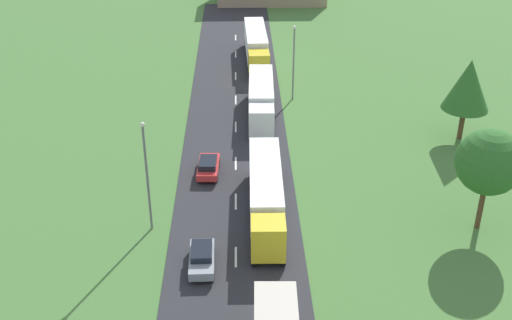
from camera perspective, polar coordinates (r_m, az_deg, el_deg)
road at (r=45.36m, az=-1.78°, el=-10.41°), size 10.00×140.00×0.06m
truck_second at (r=50.68m, az=0.88°, el=-2.88°), size 2.67×13.68×3.47m
truck_third at (r=67.20m, az=0.45°, el=5.45°), size 2.81×12.22×3.48m
truck_fourth at (r=82.64m, az=0.02°, el=10.09°), size 2.82×13.84×3.71m
car_third at (r=46.08m, az=-4.78°, el=-8.53°), size 1.83×4.10×1.45m
car_fourth at (r=57.06m, az=-4.20°, el=-0.53°), size 1.95×4.22×1.43m
lamppost_second at (r=48.23m, az=-9.57°, el=-1.05°), size 0.36×0.36×9.05m
lamppost_third at (r=70.49m, az=3.32°, el=8.81°), size 0.36×0.36×8.35m
tree_birch at (r=50.35m, az=19.82°, el=-0.18°), size 4.98×4.98×8.24m
tree_maple at (r=64.28m, az=18.11°, el=6.28°), size 4.44×4.44×8.07m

